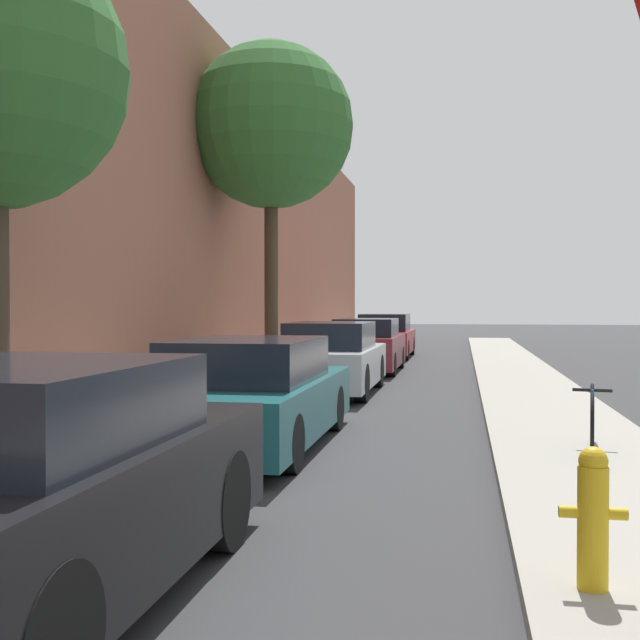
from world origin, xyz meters
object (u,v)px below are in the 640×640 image
parked_car_maroon (367,346)px  fire_hydrant (593,516)px  parked_car_red (385,337)px  parked_car_silver (332,359)px  parked_car_teal (252,396)px  street_tree_far (271,127)px  bicycle (592,419)px  parked_car_black (30,490)px

parked_car_maroon → fire_hydrant: parked_car_maroon is taller
parked_car_red → fire_hydrant: size_ratio=5.57×
fire_hydrant → parked_car_silver: bearing=107.1°
parked_car_teal → street_tree_far: size_ratio=0.62×
parked_car_maroon → bicycle: bearing=-71.3°
parked_car_black → parked_car_teal: 5.22m
parked_car_red → fire_hydrant: parked_car_red is taller
parked_car_red → street_tree_far: size_ratio=0.61×
parked_car_silver → parked_car_maroon: size_ratio=1.00×
parked_car_teal → parked_car_maroon: parked_car_maroon is taller
parked_car_teal → bicycle: (3.96, -0.25, -0.15)m
parked_car_red → street_tree_far: bearing=-99.8°
parked_car_teal → parked_car_maroon: (0.10, 11.18, 0.03)m
parked_car_teal → fire_hydrant: 5.69m
parked_car_teal → street_tree_far: 9.28m
parked_car_black → fire_hydrant: bearing=10.3°
parked_car_red → fire_hydrant: 21.96m
parked_car_silver → fire_hydrant: 11.13m
bicycle → parked_car_black: bearing=-118.9°
parked_car_silver → parked_car_maroon: parked_car_silver is taller
parked_car_maroon → bicycle: parked_car_maroon is taller
parked_car_teal → bicycle: bearing=-3.6°
parked_car_silver → parked_car_maroon: bearing=89.1°
parked_car_maroon → street_tree_far: bearing=-115.7°
street_tree_far → fire_hydrant: bearing=-68.2°
parked_car_maroon → street_tree_far: 6.39m
parked_car_black → bicycle: bearing=52.2°
parked_car_red → parked_car_teal: bearing=-90.0°
parked_car_maroon → parked_car_red: 5.89m
parked_car_silver → street_tree_far: street_tree_far is taller
parked_car_teal → parked_car_silver: parked_car_silver is taller
parked_car_black → parked_car_teal: bearing=91.2°
street_tree_far → bicycle: bearing=-54.6°
parked_car_red → parked_car_black: bearing=-89.7°
parked_car_teal → street_tree_far: (-1.62, 7.61, 5.05)m
parked_car_black → street_tree_far: bearing=97.7°
fire_hydrant → parked_car_red: bearing=98.6°
bicycle → parked_car_silver: bearing=131.2°
parked_car_teal → parked_car_silver: size_ratio=1.07×
parked_car_maroon → bicycle: 12.07m
parked_car_black → parked_car_maroon: size_ratio=0.91×
fire_hydrant → bicycle: size_ratio=0.47×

